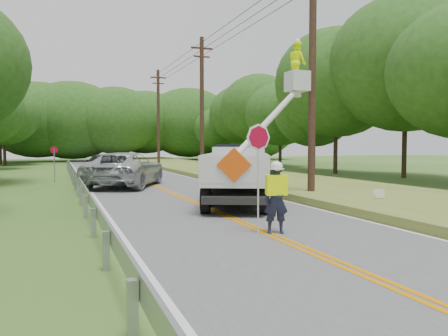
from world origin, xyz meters
name	(u,v)px	position (x,y,z in m)	size (l,w,h in m)	color
ground	(335,263)	(0.00, 0.00, 0.00)	(140.00, 140.00, 0.00)	#2E581B
road	(166,191)	(0.00, 14.00, 0.01)	(7.20, 96.00, 0.03)	#4F4F52
guardrail	(78,180)	(-4.02, 14.91, 0.55)	(0.18, 48.00, 0.77)	#94979C
utility_poles	(238,92)	(5.00, 17.02, 5.27)	(1.60, 43.30, 10.00)	black
tall_grass_verge	(295,183)	(7.10, 14.00, 0.15)	(7.00, 96.00, 0.30)	#587028
treeline_right	(346,90)	(15.72, 21.55, 6.35)	(11.84, 53.91, 12.20)	#332319
treeline_horizon	(105,121)	(1.27, 56.08, 5.50)	(57.14, 14.18, 11.14)	#214915
flagger	(276,194)	(0.19, 2.83, 0.99)	(1.10, 0.54, 2.72)	#191E33
bucket_truck	(243,164)	(1.96, 9.08, 1.48)	(5.57, 6.72, 6.38)	black
suv_silver	(126,169)	(-1.53, 16.82, 0.93)	(3.01, 6.53, 1.81)	#B4B8BC
suv_darkgrey	(103,165)	(-1.92, 25.34, 0.79)	(2.17, 5.34, 1.55)	#313338
stop_sign_permanent	(54,159)	(-5.09, 21.33, 1.39)	(0.46, 0.08, 2.15)	#94979C
yard_sign	(379,194)	(5.85, 5.84, 0.46)	(0.44, 0.09, 0.64)	white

